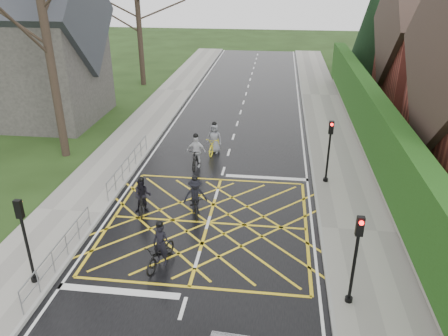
% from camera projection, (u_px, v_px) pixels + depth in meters
% --- Properties ---
extents(ground, '(120.00, 120.00, 0.00)m').
position_uv_depth(ground, '(208.00, 223.00, 18.02)').
color(ground, black).
rests_on(ground, ground).
extents(road, '(9.00, 80.00, 0.01)m').
position_uv_depth(road, '(208.00, 223.00, 18.02)').
color(road, black).
rests_on(road, ground).
extents(sidewalk_right, '(3.00, 80.00, 0.15)m').
position_uv_depth(sidewalk_right, '(357.00, 231.00, 17.31)').
color(sidewalk_right, gray).
rests_on(sidewalk_right, ground).
extents(sidewalk_left, '(3.00, 80.00, 0.15)m').
position_uv_depth(sidewalk_left, '(70.00, 212.00, 18.66)').
color(sidewalk_left, gray).
rests_on(sidewalk_left, ground).
extents(stone_wall, '(0.50, 38.00, 0.70)m').
position_uv_depth(stone_wall, '(375.00, 165.00, 22.40)').
color(stone_wall, slate).
rests_on(stone_wall, ground).
extents(hedge, '(0.90, 38.00, 2.80)m').
position_uv_depth(hedge, '(380.00, 133.00, 21.66)').
color(hedge, '#1C3C10').
rests_on(hedge, stone_wall).
extents(conifer, '(4.60, 4.60, 10.00)m').
position_uv_depth(conifer, '(375.00, 24.00, 38.08)').
color(conifer, black).
rests_on(conifer, ground).
extents(church, '(8.80, 7.80, 11.00)m').
position_uv_depth(church, '(30.00, 45.00, 28.25)').
color(church, '#2D2B28').
rests_on(church, ground).
extents(tree_near, '(9.24, 9.24, 11.44)m').
position_uv_depth(tree_near, '(41.00, 5.00, 21.08)').
color(tree_near, black).
rests_on(tree_near, ground).
extents(railing_south, '(0.05, 5.04, 1.03)m').
position_uv_depth(railing_south, '(59.00, 248.00, 15.06)').
color(railing_south, slate).
rests_on(railing_south, ground).
extents(railing_north, '(0.05, 6.04, 1.03)m').
position_uv_depth(railing_north, '(129.00, 161.00, 21.80)').
color(railing_north, slate).
rests_on(railing_north, ground).
extents(traffic_light_ne, '(0.24, 0.31, 3.21)m').
position_uv_depth(traffic_light_ne, '(329.00, 152.00, 20.52)').
color(traffic_light_ne, black).
rests_on(traffic_light_ne, ground).
extents(traffic_light_se, '(0.24, 0.31, 3.21)m').
position_uv_depth(traffic_light_se, '(355.00, 262.00, 12.96)').
color(traffic_light_se, black).
rests_on(traffic_light_se, ground).
extents(traffic_light_sw, '(0.24, 0.31, 3.21)m').
position_uv_depth(traffic_light_sw, '(27.00, 243.00, 13.85)').
color(traffic_light_sw, black).
rests_on(traffic_light_sw, ground).
extents(cyclist_rear, '(1.11, 1.93, 1.78)m').
position_uv_depth(cyclist_rear, '(161.00, 251.00, 15.26)').
color(cyclist_rear, black).
rests_on(cyclist_rear, ground).
extents(cyclist_back, '(0.84, 1.73, 1.67)m').
position_uv_depth(cyclist_back, '(143.00, 199.00, 18.52)').
color(cyclist_back, black).
rests_on(cyclist_back, ground).
extents(cyclist_mid, '(1.15, 1.87, 1.72)m').
position_uv_depth(cyclist_mid, '(195.00, 200.00, 18.50)').
color(cyclist_mid, black).
rests_on(cyclist_mid, ground).
extents(cyclist_front, '(1.00, 1.86, 1.85)m').
position_uv_depth(cyclist_front, '(196.00, 155.00, 22.73)').
color(cyclist_front, black).
rests_on(cyclist_front, ground).
extents(cyclist_lead, '(0.88, 1.95, 1.83)m').
position_uv_depth(cyclist_lead, '(214.00, 142.00, 24.49)').
color(cyclist_lead, yellow).
rests_on(cyclist_lead, ground).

